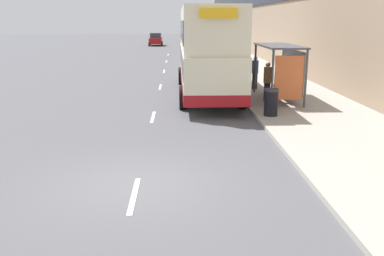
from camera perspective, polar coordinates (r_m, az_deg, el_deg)
name	(u,v)px	position (r m, az deg, el deg)	size (l,w,h in m)	color
ground_plane	(137,184)	(10.17, -7.34, -7.36)	(220.00, 220.00, 0.00)	#515156
pavement	(227,54)	(48.38, 4.63, 9.85)	(5.00, 93.00, 0.14)	#A39E93
lane_mark_0	(134,195)	(9.52, -7.73, -8.89)	(0.12, 2.00, 0.01)	silver
lane_mark_1	(153,117)	(16.91, -5.22, 1.47)	(0.12, 2.00, 0.01)	silver
lane_mark_2	(160,87)	(24.52, -4.26, 5.47)	(0.12, 2.00, 0.01)	silver
lane_mark_3	(164,71)	(32.20, -3.74, 7.57)	(0.12, 2.00, 0.01)	silver
lane_mark_4	(166,61)	(39.91, -3.43, 8.86)	(0.12, 2.00, 0.01)	silver
lane_mark_5	(168,55)	(47.63, -3.21, 9.73)	(0.12, 2.00, 0.01)	silver
bus_shelter	(284,62)	(19.81, 12.19, 8.56)	(1.60, 4.20, 2.48)	#4C4C51
double_decker_bus_near	(207,50)	(21.59, 2.05, 10.40)	(2.85, 11.30, 4.30)	beige
car_0	(156,39)	(64.91, -4.86, 11.69)	(1.99, 4.34, 1.84)	maroon
pedestrian_at_shelter	(255,72)	(23.08, 8.41, 7.37)	(0.34, 0.34, 1.73)	#23232D
pedestrian_1	(295,78)	(21.06, 13.58, 6.48)	(0.34, 0.34, 1.74)	#23232D
pedestrian_2	(267,81)	(19.58, 10.01, 6.15)	(0.35, 0.35, 1.77)	#23232D
litter_bin	(271,102)	(16.65, 10.49, 3.43)	(0.55, 0.55, 1.05)	black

